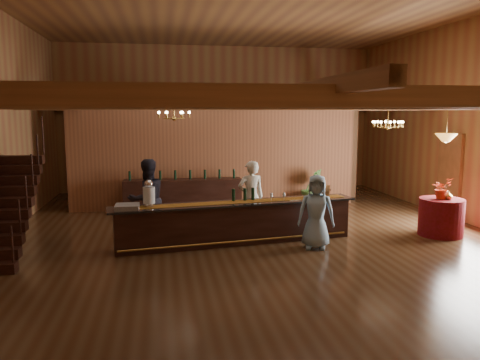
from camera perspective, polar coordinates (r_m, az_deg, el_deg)
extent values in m
plane|color=#47311D|center=(11.70, 1.58, -6.62)|extent=(14.00, 14.00, 0.00)
plane|color=#9D6F3E|center=(11.58, 1.70, 20.70)|extent=(14.00, 14.00, 0.00)
cube|color=olive|center=(18.23, -2.67, 7.45)|extent=(12.00, 0.10, 5.50)
cube|color=olive|center=(4.65, 18.68, 4.73)|extent=(12.00, 0.10, 5.50)
cube|color=olive|center=(13.79, 27.06, 6.31)|extent=(0.10, 14.00, 5.50)
cube|color=#A0653D|center=(6.01, 12.04, 9.97)|extent=(11.90, 0.20, 0.28)
cube|color=#A0653D|center=(8.39, 5.68, 9.57)|extent=(11.90, 0.20, 0.28)
cube|color=#A0653D|center=(10.82, 2.17, 9.29)|extent=(11.90, 0.20, 0.28)
cube|color=#A0653D|center=(13.28, -0.05, 9.10)|extent=(11.90, 0.20, 0.28)
cube|color=#A0653D|center=(15.75, -1.58, 8.96)|extent=(11.90, 0.20, 0.28)
cube|color=#A0653D|center=(18.03, -2.61, 8.87)|extent=(11.90, 0.20, 0.28)
cube|color=#A0653D|center=(11.33, -21.60, 9.39)|extent=(0.18, 13.90, 0.22)
cube|color=#A0653D|center=(11.31, 1.65, 9.96)|extent=(0.18, 13.90, 0.22)
cube|color=#A0653D|center=(12.96, 21.83, 9.16)|extent=(0.18, 13.90, 0.22)
cube|color=#A0653D|center=(15.82, -17.93, 2.76)|extent=(0.20, 0.20, 3.20)
cube|color=#A0653D|center=(17.03, 13.64, 3.29)|extent=(0.20, 0.20, 3.20)
cube|color=brown|center=(14.76, -2.93, 2.59)|extent=(9.00, 0.18, 3.10)
cube|color=white|center=(14.65, 24.28, 1.83)|extent=(0.12, 1.05, 1.75)
cube|color=#321913|center=(10.70, -27.13, -5.09)|extent=(1.00, 0.28, 0.20)
cube|color=#321913|center=(10.92, -26.76, -3.74)|extent=(1.00, 0.28, 0.20)
cube|color=#321913|center=(11.15, -26.41, -2.44)|extent=(1.00, 0.28, 0.20)
cube|color=#321913|center=(11.38, -26.07, -1.20)|extent=(1.00, 0.28, 0.20)
cube|color=#321913|center=(11.62, -25.75, 0.00)|extent=(1.00, 0.28, 0.20)
cube|color=#321913|center=(11.86, -25.44, 1.15)|extent=(1.00, 0.28, 0.20)
cube|color=#321913|center=(12.11, -25.14, 2.25)|extent=(1.00, 0.28, 0.20)
cube|color=#321913|center=(17.07, 1.32, -0.01)|extent=(1.20, 0.60, 1.10)
cube|color=brown|center=(16.78, -8.80, -0.43)|extent=(1.00, 0.60, 1.00)
cube|color=#321913|center=(10.83, -0.45, -5.34)|extent=(5.51, 1.32, 0.91)
cube|color=black|center=(10.73, -0.45, -2.85)|extent=(5.80, 1.47, 0.05)
cube|color=#631006|center=(10.73, -0.45, -2.70)|extent=(5.39, 1.08, 0.01)
cylinder|color=#AB8439|center=(10.57, -0.13, -7.48)|extent=(5.26, 0.75, 0.05)
cylinder|color=silver|center=(10.38, -11.00, -3.03)|extent=(0.18, 0.18, 0.08)
cylinder|color=silver|center=(10.34, -11.04, -1.83)|extent=(0.26, 0.26, 0.36)
sphere|color=silver|center=(10.30, -11.07, -0.46)|extent=(0.18, 0.18, 0.18)
cube|color=gray|center=(10.25, -13.59, -3.19)|extent=(0.50, 0.50, 0.10)
cube|color=brown|center=(11.42, 9.37, -1.40)|extent=(0.06, 0.06, 0.30)
cube|color=brown|center=(11.51, 10.69, -1.36)|extent=(0.06, 0.06, 0.30)
cylinder|color=brown|center=(11.46, 10.04, -1.23)|extent=(0.24, 0.24, 0.24)
cylinder|color=black|center=(10.79, -0.81, -1.85)|extent=(0.07, 0.07, 0.30)
cylinder|color=black|center=(10.87, 0.61, -1.77)|extent=(0.07, 0.07, 0.30)
cylinder|color=black|center=(10.93, 1.59, -1.72)|extent=(0.07, 0.07, 0.30)
cube|color=#321913|center=(14.33, -6.95, -1.88)|extent=(3.55, 0.62, 0.99)
cylinder|color=maroon|center=(12.51, 23.31, -4.17)|extent=(1.06, 1.06, 0.91)
cylinder|color=#AB8439|center=(12.01, -8.04, 8.28)|extent=(0.02, 0.02, 0.35)
sphere|color=#AB8439|center=(12.01, -8.02, 7.44)|extent=(0.12, 0.12, 0.12)
torus|color=#AB8439|center=(12.01, -8.03, 7.92)|extent=(0.80, 0.80, 0.04)
cylinder|color=#AB8439|center=(13.24, 17.60, 7.42)|extent=(0.02, 0.02, 0.60)
sphere|color=#AB8439|center=(13.25, 17.55, 6.12)|extent=(0.12, 0.12, 0.12)
torus|color=#AB8439|center=(13.25, 17.57, 6.55)|extent=(0.80, 0.80, 0.04)
cylinder|color=#AB8439|center=(12.25, 23.93, 6.60)|extent=(0.02, 0.02, 0.80)
cone|color=orange|center=(12.26, 23.82, 4.74)|extent=(0.52, 0.52, 0.20)
imported|color=white|center=(11.64, 1.34, -2.10)|extent=(0.71, 0.51, 1.82)
imported|color=#21202C|center=(11.27, -11.24, -2.34)|extent=(1.15, 1.05, 1.92)
imported|color=#86AFCA|center=(10.48, 9.27, -3.85)|extent=(0.93, 0.76, 1.65)
imported|color=#467732|center=(15.04, 8.74, -0.96)|extent=(0.79, 0.69, 1.24)
imported|color=#BE3917|center=(12.34, 23.39, -0.94)|extent=(0.58, 0.54, 0.53)
imported|color=#AB8439|center=(12.34, 24.08, -1.46)|extent=(0.20, 0.20, 0.32)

